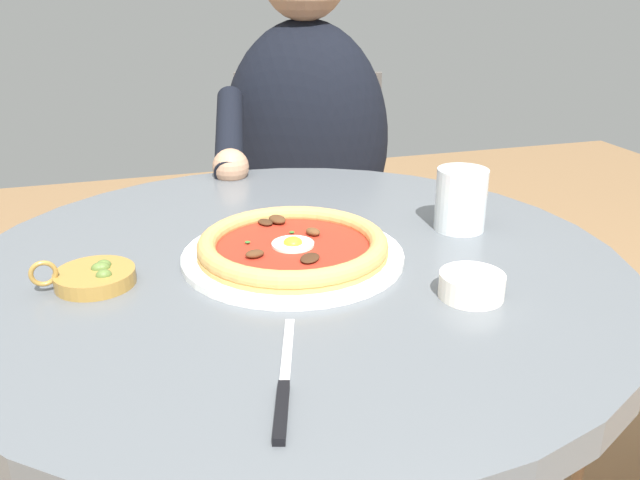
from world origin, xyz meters
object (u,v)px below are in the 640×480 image
ramekin_capers (472,284)px  pizza_on_plate (293,248)px  diner_person (306,220)px  water_glass (461,203)px  cafe_chair_diner (308,207)px  steak_knife (284,391)px  dining_table (295,347)px  olive_pan (94,277)px

ramekin_capers → pizza_on_plate: bearing=136.2°
ramekin_capers → diner_person: size_ratio=0.07×
water_glass → cafe_chair_diner: size_ratio=0.11×
steak_knife → ramekin_capers: size_ratio=2.61×
dining_table → ramekin_capers: 0.29m
pizza_on_plate → ramekin_capers: pizza_on_plate is taller
water_glass → steak_knife: (-0.36, -0.34, -0.04)m
pizza_on_plate → olive_pan: 0.26m
ramekin_capers → diner_person: diner_person is taller
olive_pan → pizza_on_plate: bearing=1.2°
pizza_on_plate → steak_knife: pizza_on_plate is taller
dining_table → olive_pan: olive_pan is taller
dining_table → ramekin_capers: size_ratio=11.53×
cafe_chair_diner → olive_pan: bearing=-121.7°
cafe_chair_diner → pizza_on_plate: bearing=-106.9°
steak_knife → cafe_chair_diner: size_ratio=0.24×
pizza_on_plate → diner_person: bearing=73.3°
steak_knife → olive_pan: olive_pan is taller
ramekin_capers → steak_knife: bearing=-154.0°
diner_person → cafe_chair_diner: (0.04, 0.14, -0.02)m
pizza_on_plate → ramekin_capers: (0.18, -0.17, -0.00)m
pizza_on_plate → water_glass: size_ratio=3.22×
dining_table → cafe_chair_diner: size_ratio=1.07×
water_glass → steak_knife: bearing=-136.6°
olive_pan → ramekin_capers: bearing=-20.7°
dining_table → water_glass: size_ratio=9.67×
steak_knife → olive_pan: bearing=120.4°
diner_person → pizza_on_plate: bearing=-106.7°
pizza_on_plate → olive_pan: size_ratio=2.42×
steak_knife → diner_person: (0.29, 0.97, -0.20)m
dining_table → diner_person: diner_person is taller
olive_pan → dining_table: bearing=1.2°
ramekin_capers → olive_pan: 0.47m
diner_person → dining_table: bearing=-106.7°
dining_table → water_glass: bearing=8.3°
steak_knife → cafe_chair_diner: 1.18m
olive_pan → cafe_chair_diner: bearing=58.3°
diner_person → cafe_chair_diner: size_ratio=1.39×
pizza_on_plate → olive_pan: bearing=-178.8°
water_glass → diner_person: size_ratio=0.08×
water_glass → diner_person: bearing=96.4°
pizza_on_plate → cafe_chair_diner: (0.25, 0.81, -0.24)m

